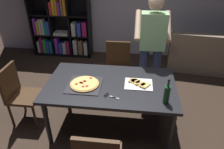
# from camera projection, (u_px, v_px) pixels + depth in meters

# --- Properties ---
(ground_plane) EXTENTS (12.00, 12.00, 0.00)m
(ground_plane) POSITION_uv_depth(u_px,v_px,m) (111.00, 125.00, 3.14)
(ground_plane) COLOR #38281E
(dining_table) EXTENTS (1.70, 1.00, 0.75)m
(dining_table) POSITION_uv_depth(u_px,v_px,m) (111.00, 88.00, 2.79)
(dining_table) COLOR #232328
(dining_table) RESTS_ON ground_plane
(chair_far_side) EXTENTS (0.42, 0.42, 0.90)m
(chair_far_side) POSITION_uv_depth(u_px,v_px,m) (117.00, 64.00, 3.72)
(chair_far_side) COLOR #472D19
(chair_far_side) RESTS_ON ground_plane
(chair_left_end) EXTENTS (0.42, 0.42, 0.90)m
(chair_left_end) POSITION_uv_depth(u_px,v_px,m) (19.00, 91.00, 3.01)
(chair_left_end) COLOR #472D19
(chair_left_end) RESTS_ON ground_plane
(couch) EXTENTS (1.79, 1.06, 0.85)m
(couch) POSITION_uv_depth(u_px,v_px,m) (209.00, 56.00, 4.49)
(couch) COLOR gray
(couch) RESTS_ON ground_plane
(bookshelf) EXTENTS (1.40, 0.35, 1.95)m
(bookshelf) POSITION_uv_depth(u_px,v_px,m) (60.00, 18.00, 4.84)
(bookshelf) COLOR black
(bookshelf) RESTS_ON ground_plane
(person_serving_pizza) EXTENTS (0.55, 0.54, 1.75)m
(person_serving_pizza) POSITION_uv_depth(u_px,v_px,m) (152.00, 45.00, 3.23)
(person_serving_pizza) COLOR #38476B
(person_serving_pizza) RESTS_ON ground_plane
(pepperoni_pizza_on_tray) EXTENTS (0.44, 0.44, 0.04)m
(pepperoni_pizza_on_tray) POSITION_uv_depth(u_px,v_px,m) (85.00, 84.00, 2.72)
(pepperoni_pizza_on_tray) COLOR #2D2D33
(pepperoni_pizza_on_tray) RESTS_ON dining_table
(pizza_slices_on_towel) EXTENTS (0.36, 0.28, 0.03)m
(pizza_slices_on_towel) POSITION_uv_depth(u_px,v_px,m) (138.00, 84.00, 2.73)
(pizza_slices_on_towel) COLOR white
(pizza_slices_on_towel) RESTS_ON dining_table
(wine_bottle) EXTENTS (0.07, 0.07, 0.32)m
(wine_bottle) POSITION_uv_depth(u_px,v_px,m) (167.00, 94.00, 2.36)
(wine_bottle) COLOR #194723
(wine_bottle) RESTS_ON dining_table
(kitchen_scissors) EXTENTS (0.20, 0.12, 0.01)m
(kitchen_scissors) POSITION_uv_depth(u_px,v_px,m) (109.00, 96.00, 2.52)
(kitchen_scissors) COLOR silver
(kitchen_scissors) RESTS_ON dining_table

